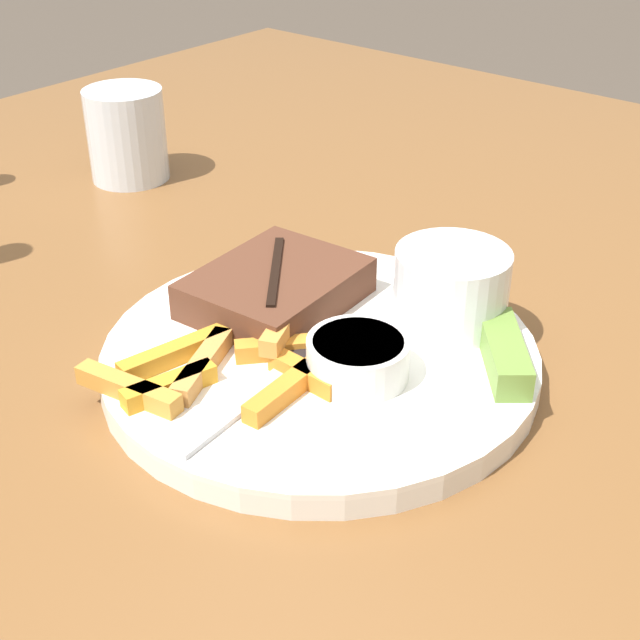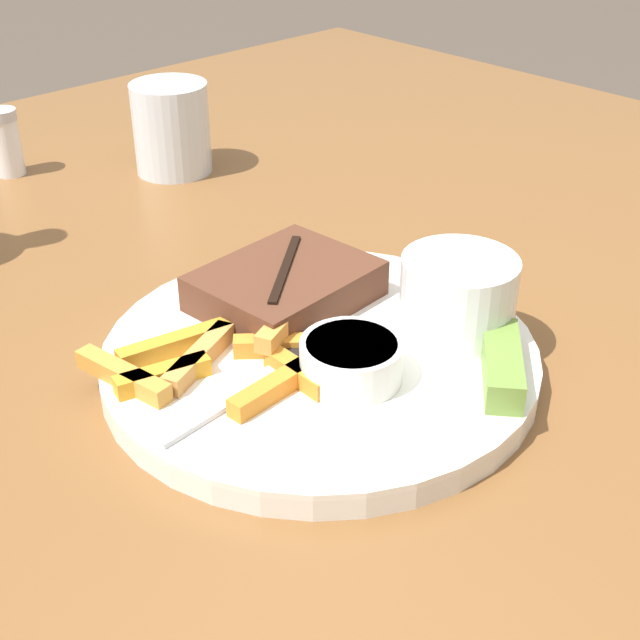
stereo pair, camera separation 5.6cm
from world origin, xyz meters
TOP-DOWN VIEW (x-y plane):
  - dining_table at (0.00, 0.00)m, footprint 1.36×1.35m
  - dinner_plate at (0.00, 0.00)m, footprint 0.28×0.28m
  - steak_portion at (0.02, 0.06)m, footprint 0.12×0.10m
  - fries_pile at (-0.06, 0.02)m, footprint 0.14×0.13m
  - coleslaw_cup at (0.08, -0.05)m, footprint 0.08×0.08m
  - dipping_sauce_cup at (-0.01, -0.04)m, footprint 0.06×0.06m
  - pickle_spear at (0.06, -0.10)m, footprint 0.07×0.07m
  - fork_utensil at (-0.07, -0.01)m, footprint 0.13×0.02m
  - knife_utensil at (-0.01, 0.03)m, footprint 0.05×0.17m
  - drinking_glass at (0.14, 0.35)m, footprint 0.07×0.07m
  - salt_shaker at (0.01, 0.46)m, footprint 0.03×0.03m

SIDE VIEW (x-z plane):
  - dining_table at x=0.00m, z-range 0.31..1.05m
  - dinner_plate at x=0.00m, z-range 0.74..0.76m
  - fork_utensil at x=-0.07m, z-range 0.76..0.76m
  - knife_utensil at x=-0.01m, z-range 0.76..0.77m
  - fries_pile at x=-0.06m, z-range 0.76..0.78m
  - pickle_spear at x=0.06m, z-range 0.76..0.78m
  - steak_portion at x=0.02m, z-range 0.76..0.79m
  - dipping_sauce_cup at x=-0.01m, z-range 0.76..0.79m
  - salt_shaker at x=0.01m, z-range 0.74..0.81m
  - drinking_glass at x=0.14m, z-range 0.74..0.83m
  - coleslaw_cup at x=0.08m, z-range 0.76..0.82m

